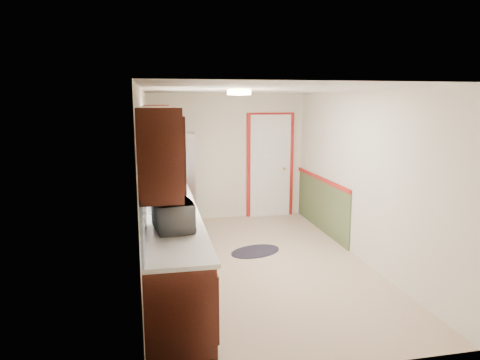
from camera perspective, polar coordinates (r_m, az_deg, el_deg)
name	(u,v)px	position (r m, az deg, el deg)	size (l,w,h in m)	color
room_shell	(258,180)	(5.83, 2.39, 0.05)	(3.20, 5.20, 2.52)	tan
kitchen_run	(168,218)	(5.47, -9.62, -4.97)	(0.63, 4.00, 2.20)	#39140D
back_wall_trim	(281,173)	(8.24, 5.44, 0.87)	(1.12, 2.30, 2.08)	maroon
ceiling_fixture	(239,92)	(5.47, -0.13, 11.60)	(0.30, 0.30, 0.06)	#FFD88C
microwave	(173,212)	(4.47, -8.89, -4.24)	(0.55, 0.30, 0.37)	white
refrigerator	(175,181)	(7.75, -8.62, -0.08)	(0.76, 0.74, 1.71)	#B7B7BC
rug	(255,251)	(6.59, 2.06, -9.48)	(0.81, 0.53, 0.01)	black
cooktop	(168,190)	(6.45, -9.56, -1.34)	(0.45, 0.54, 0.02)	black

